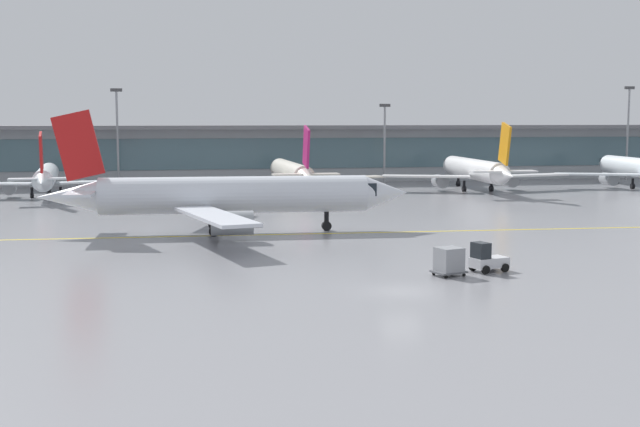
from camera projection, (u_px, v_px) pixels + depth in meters
ground_plane at (401, 291)px, 50.73m from camera, size 400.00×400.00×0.00m
taxiway_centreline_stripe at (237, 235)px, 75.28m from camera, size 109.89×5.72×0.01m
terminal_concourse at (247, 153)px, 138.79m from camera, size 194.33×11.00×9.60m
gate_airplane_1 at (46, 177)px, 112.25m from camera, size 25.52×27.55×9.12m
gate_airplane_2 at (291, 173)px, 117.51m from camera, size 27.64×29.63×9.84m
gate_airplane_3 at (475, 170)px, 121.99m from camera, size 28.67×30.87×10.23m
taxiing_regional_jet at (230, 196)px, 76.78m from camera, size 34.65×32.20×11.48m
baggage_tug at (487, 259)px, 57.23m from camera, size 2.89×2.21×2.10m
cargo_dolly_lead at (449, 260)px, 55.72m from camera, size 2.47×2.14×1.94m
apron_light_mast_1 at (117, 134)px, 127.88m from camera, size 1.80×0.36×15.36m
apron_light_mast_2 at (385, 140)px, 134.06m from camera, size 1.80×0.36×13.09m
apron_light_mast_3 at (628, 130)px, 142.13m from camera, size 1.80×0.36×16.24m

